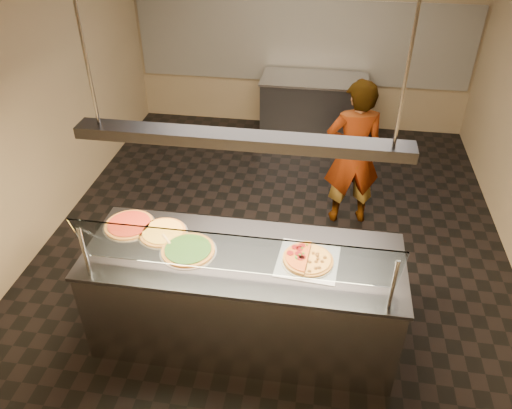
% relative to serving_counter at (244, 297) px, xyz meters
% --- Properties ---
extents(ground, '(5.00, 6.00, 0.02)m').
position_rel_serving_counter_xyz_m(ground, '(0.10, 1.39, -0.48)').
color(ground, black).
rests_on(ground, ground).
extents(wall_back, '(5.00, 0.02, 3.00)m').
position_rel_serving_counter_xyz_m(wall_back, '(0.10, 4.40, 1.03)').
color(wall_back, '#968161').
rests_on(wall_back, ground).
extents(wall_front, '(5.00, 0.02, 3.00)m').
position_rel_serving_counter_xyz_m(wall_front, '(0.10, -1.62, 1.03)').
color(wall_front, '#968161').
rests_on(wall_front, ground).
extents(wall_left, '(0.02, 6.00, 3.00)m').
position_rel_serving_counter_xyz_m(wall_left, '(-2.41, 1.39, 1.03)').
color(wall_left, '#968161').
rests_on(wall_left, ground).
extents(tile_band, '(4.90, 0.02, 1.20)m').
position_rel_serving_counter_xyz_m(tile_band, '(0.10, 4.37, 0.83)').
color(tile_band, silver).
rests_on(tile_band, wall_back).
extents(serving_counter, '(2.54, 0.94, 0.93)m').
position_rel_serving_counter_xyz_m(serving_counter, '(0.00, 0.00, 0.00)').
color(serving_counter, '#B7B7BC').
rests_on(serving_counter, ground).
extents(sneeze_guard, '(2.30, 0.18, 0.54)m').
position_rel_serving_counter_xyz_m(sneeze_guard, '(0.00, -0.34, 0.76)').
color(sneeze_guard, '#B7B7BC').
rests_on(sneeze_guard, serving_counter).
extents(perforated_tray, '(0.50, 0.50, 0.01)m').
position_rel_serving_counter_xyz_m(perforated_tray, '(0.51, 0.00, 0.47)').
color(perforated_tray, silver).
rests_on(perforated_tray, serving_counter).
extents(half_pizza_pepperoni, '(0.22, 0.40, 0.05)m').
position_rel_serving_counter_xyz_m(half_pizza_pepperoni, '(0.42, 0.01, 0.50)').
color(half_pizza_pepperoni, brown).
rests_on(half_pizza_pepperoni, perforated_tray).
extents(half_pizza_sausage, '(0.22, 0.40, 0.04)m').
position_rel_serving_counter_xyz_m(half_pizza_sausage, '(0.60, 0.00, 0.49)').
color(half_pizza_sausage, brown).
rests_on(half_pizza_sausage, perforated_tray).
extents(pizza_spinach, '(0.46, 0.46, 0.03)m').
position_rel_serving_counter_xyz_m(pizza_spinach, '(-0.44, -0.02, 0.48)').
color(pizza_spinach, silver).
rests_on(pizza_spinach, serving_counter).
extents(pizza_cheese, '(0.41, 0.41, 0.03)m').
position_rel_serving_counter_xyz_m(pizza_cheese, '(-0.71, 0.17, 0.48)').
color(pizza_cheese, silver).
rests_on(pizza_cheese, serving_counter).
extents(pizza_tomato, '(0.44, 0.44, 0.03)m').
position_rel_serving_counter_xyz_m(pizza_tomato, '(-1.02, 0.23, 0.48)').
color(pizza_tomato, silver).
rests_on(pizza_tomato, serving_counter).
extents(pizza_spatula, '(0.28, 0.17, 0.02)m').
position_rel_serving_counter_xyz_m(pizza_spatula, '(-0.59, 0.06, 0.49)').
color(pizza_spatula, '#B7B7BC').
rests_on(pizza_spatula, pizza_spinach).
extents(prep_table, '(1.52, 0.74, 0.93)m').
position_rel_serving_counter_xyz_m(prep_table, '(0.33, 3.94, 0.00)').
color(prep_table, '#3B3B41').
rests_on(prep_table, ground).
extents(worker, '(0.69, 0.52, 1.71)m').
position_rel_serving_counter_xyz_m(worker, '(0.87, 1.91, 0.39)').
color(worker, '#403C49').
rests_on(worker, ground).
extents(heat_lamp_housing, '(2.30, 0.18, 0.08)m').
position_rel_serving_counter_xyz_m(heat_lamp_housing, '(0.00, 0.00, 1.48)').
color(heat_lamp_housing, '#3B3B41').
rests_on(heat_lamp_housing, ceiling).
extents(lamp_rod_left, '(0.02, 0.02, 1.01)m').
position_rel_serving_counter_xyz_m(lamp_rod_left, '(-1.00, 0.00, 2.03)').
color(lamp_rod_left, '#B7B7BC').
rests_on(lamp_rod_left, ceiling).
extents(lamp_rod_right, '(0.02, 0.02, 1.01)m').
position_rel_serving_counter_xyz_m(lamp_rod_right, '(1.00, 0.00, 2.03)').
color(lamp_rod_right, '#B7B7BC').
rests_on(lamp_rod_right, ceiling).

